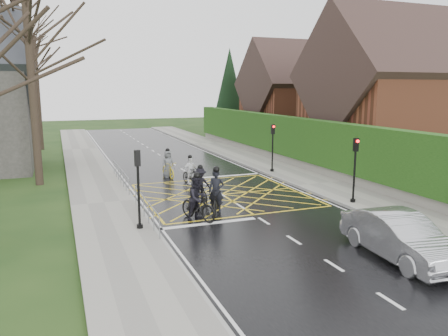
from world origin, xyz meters
TOP-DOWN VIEW (x-y plane):
  - ground at (0.00, 0.00)m, footprint 120.00×120.00m
  - road at (0.00, 0.00)m, footprint 9.00×80.00m
  - sidewalk_right at (6.00, 0.00)m, footprint 3.00×80.00m
  - sidewalk_left at (-6.00, 0.00)m, footprint 3.00×80.00m
  - stone_wall at (7.75, 6.00)m, footprint 0.50×38.00m
  - hedge at (7.75, 6.00)m, footprint 0.90×38.00m
  - house_near at (14.75, 4.00)m, footprint 11.80×9.80m
  - house_far at (14.75, 18.00)m, footprint 9.80×8.80m
  - conifer at (10.75, 26.00)m, footprint 4.60×4.60m
  - tree_near at (-9.00, 6.00)m, footprint 9.24×9.24m
  - tree_mid at (-10.00, 14.00)m, footprint 10.08×10.08m
  - tree_far at (-9.30, 22.00)m, footprint 8.40×8.40m
  - railing_south at (-4.65, -3.50)m, footprint 0.05×5.04m
  - railing_north at (-4.65, 4.00)m, footprint 0.05×6.04m
  - traffic_light_ne at (5.10, 4.20)m, footprint 0.24×0.31m
  - traffic_light_se at (5.10, -4.20)m, footprint 0.24×0.31m
  - traffic_light_sw at (-5.10, -4.50)m, footprint 0.24×0.31m
  - cyclist_rear at (-1.39, -3.05)m, footprint 1.60×2.28m
  - cyclist_back at (-2.54, -3.85)m, footprint 1.38×2.10m
  - cyclist_mid at (-1.48, -0.99)m, footprint 1.10×1.90m
  - cyclist_front at (-0.81, 3.01)m, footprint 0.99×1.78m
  - cyclist_lead at (-1.54, 5.39)m, footprint 0.88×1.96m
  - car at (2.31, -10.26)m, footprint 1.88×4.68m

SIDE VIEW (x-z plane):
  - ground at x=0.00m, z-range 0.00..0.00m
  - road at x=0.00m, z-range 0.00..0.01m
  - sidewalk_right at x=6.00m, z-range 0.00..0.15m
  - sidewalk_left at x=-6.00m, z-range 0.00..0.15m
  - stone_wall at x=7.75m, z-range 0.00..0.70m
  - cyclist_front at x=-0.81m, z-range -0.23..1.50m
  - cyclist_lead at x=-1.54m, z-range -0.28..1.56m
  - cyclist_mid at x=-1.48m, z-range -0.25..1.60m
  - cyclist_rear at x=-1.39m, z-range -0.37..1.73m
  - car at x=2.31m, z-range 0.00..1.51m
  - cyclist_back at x=-2.54m, z-range -0.25..1.80m
  - railing_south at x=-4.65m, z-range 0.27..1.29m
  - railing_north at x=-4.65m, z-range 0.27..1.30m
  - traffic_light_ne at x=5.10m, z-range 0.06..3.27m
  - traffic_light_se at x=5.10m, z-range 0.06..3.27m
  - traffic_light_sw at x=-5.10m, z-range 0.06..3.27m
  - hedge at x=7.75m, z-range 0.70..3.50m
  - house_far at x=14.75m, z-range -0.79..9.51m
  - house_near at x=14.75m, z-range -0.92..10.38m
  - conifer at x=10.75m, z-range -0.01..9.99m
  - tree_far at x=-9.30m, z-range 1.99..12.39m
  - tree_near at x=-9.00m, z-range 2.19..13.63m
  - tree_mid at x=-10.00m, z-range 2.39..14.87m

